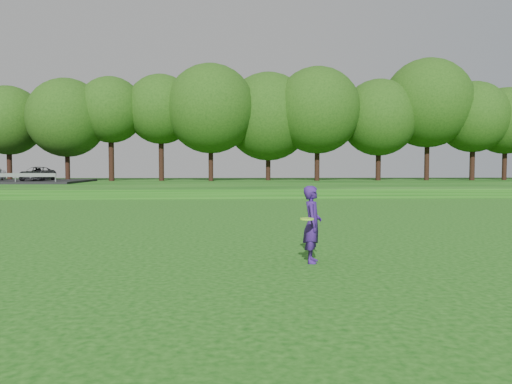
{
  "coord_description": "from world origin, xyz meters",
  "views": [
    {
      "loc": [
        1.08,
        -11.91,
        2.06
      ],
      "look_at": [
        1.81,
        2.56,
        1.3
      ],
      "focal_mm": 35.0,
      "sensor_mm": 36.0,
      "label": 1
    }
  ],
  "objects": [
    {
      "name": "ground",
      "position": [
        0.0,
        0.0,
        0.0
      ],
      "size": [
        140.0,
        140.0,
        0.0
      ],
      "primitive_type": "plane",
      "color": "#10430C",
      "rests_on": "ground"
    },
    {
      "name": "berm",
      "position": [
        0.0,
        34.0,
        0.3
      ],
      "size": [
        130.0,
        30.0,
        0.6
      ],
      "primitive_type": "cube",
      "color": "#10430C",
      "rests_on": "ground"
    },
    {
      "name": "walking_path",
      "position": [
        0.0,
        20.0,
        0.02
      ],
      "size": [
        130.0,
        1.6,
        0.04
      ],
      "primitive_type": "cube",
      "color": "gray",
      "rests_on": "ground"
    },
    {
      "name": "treeline",
      "position": [
        0.0,
        38.0,
        8.1
      ],
      "size": [
        104.0,
        7.0,
        15.0
      ],
      "primitive_type": null,
      "color": "#1A400E",
      "rests_on": "berm"
    },
    {
      "name": "woman",
      "position": [
        2.81,
        -1.45,
        0.82
      ],
      "size": [
        0.58,
        0.96,
        1.64
      ],
      "color": "#37186F",
      "rests_on": "ground"
    }
  ]
}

